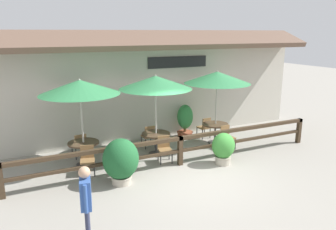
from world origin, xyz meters
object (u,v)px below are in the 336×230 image
Objects in this scene: chair_middle_streetside at (165,148)px; chair_far_wallside at (205,127)px; dining_table_near at (84,147)px; patio_umbrella_far at (217,78)px; dining_table_middle at (156,137)px; dining_table_far at (215,128)px; pedestrian at (86,196)px; chair_near_wallside at (80,144)px; potted_plant_small_flowering at (121,160)px; potted_plant_entrance_palm at (223,148)px; patio_umbrella_middle at (156,82)px; patio_umbrella_near at (80,87)px; potted_plant_corner_fern at (185,120)px; chair_far_streetside at (227,136)px; chair_near_streetside at (87,159)px; chair_middle_wallside at (149,135)px.

chair_far_wallside is at bearing 43.03° from chair_middle_streetside.
patio_umbrella_far is (4.98, 0.03, 1.91)m from dining_table_near.
dining_table_middle is 1.16× the size of chair_middle_streetside.
pedestrian is at bearing -143.94° from dining_table_far.
chair_near_wallside is 1.00× the size of chair_far_wallside.
potted_plant_small_flowering is (-4.31, -1.81, 0.07)m from dining_table_far.
chair_far_wallside is 0.82× the size of potted_plant_entrance_palm.
patio_umbrella_middle is 2.68× the size of potted_plant_entrance_palm.
patio_umbrella_near reaches higher than potted_plant_corner_fern.
chair_far_streetside is at bearing -7.68° from dining_table_near.
chair_far_streetside reaches higher than dining_table_middle.
potted_plant_small_flowering is at bearing -44.16° from chair_near_streetside.
patio_umbrella_near is 4.81m from potted_plant_corner_fern.
dining_table_near is 4.99m from chair_far_wallside.
patio_umbrella_middle is 1.91m from dining_table_middle.
patio_umbrella_near is at bearing -179.68° from dining_table_far.
chair_far_streetside is (5.06, 0.02, 0.00)m from chair_near_streetside.
chair_near_streetside is 0.30× the size of patio_umbrella_far.
dining_table_near is at bearing 99.88° from chair_near_streetside.
potted_plant_entrance_palm is (-0.96, -1.16, 0.08)m from chair_far_streetside.
dining_table_middle is at bearing 180.00° from patio_umbrella_middle.
potted_plant_entrance_palm is 5.37m from pedestrian.
dining_table_near is at bearing 12.52° from chair_middle_wallside.
chair_far_streetside is 2.02m from potted_plant_corner_fern.
patio_umbrella_far is 2.17m from chair_far_wallside.
dining_table_far is at bearing 2.93° from dining_table_middle.
patio_umbrella_far is 2.08× the size of potted_plant_corner_fern.
patio_umbrella_near is at bearing -178.45° from pedestrian.
pedestrian reaches higher than dining_table_middle.
patio_umbrella_far is 7.24m from pedestrian.
chair_far_wallside reaches higher than dining_table_near.
patio_umbrella_near is 3.30m from chair_middle_streetside.
patio_umbrella_near is at bearing 12.52° from chair_middle_wallside.
dining_table_near is 1.91m from potted_plant_small_flowering.
pedestrian is (-0.76, -4.15, -1.45)m from patio_umbrella_near.
patio_umbrella_far reaches higher than chair_near_wallside.
patio_umbrella_far is 3.28× the size of chair_far_streetside.
patio_umbrella_middle is at bearing -2.36° from dining_table_near.
patio_umbrella_near is 2.12× the size of potted_plant_small_flowering.
chair_middle_streetside is at bearing 139.39° from chair_near_wallside.
chair_near_wallside is 0.30× the size of patio_umbrella_far.
patio_umbrella_near is at bearing -164.53° from potted_plant_corner_fern.
chair_far_wallside is at bearing 142.52° from pedestrian.
patio_umbrella_far is at bearing 0.32° from dining_table_near.
potted_plant_entrance_palm is (1.60, -1.73, -1.98)m from patio_umbrella_middle.
patio_umbrella_far reaches higher than chair_middle_wallside.
potted_plant_entrance_palm is at bearing -116.27° from dining_table_far.
chair_middle_wallside is at bearing 147.48° from chair_far_streetside.
chair_near_wallside and chair_far_wallside have the same top height.
chair_far_wallside is at bearing 93.20° from patio_umbrella_far.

